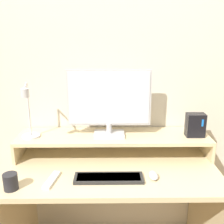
{
  "coord_description": "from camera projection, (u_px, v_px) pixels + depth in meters",
  "views": [
    {
      "loc": [
        -0.03,
        -1.13,
        1.51
      ],
      "look_at": [
        -0.01,
        0.35,
        1.07
      ],
      "focal_mm": 42.0,
      "sensor_mm": 36.0,
      "label": 1
    }
  ],
  "objects": [
    {
      "name": "wall_back",
      "position": [
        113.0,
        73.0,
        1.81
      ],
      "size": [
        6.0,
        0.05,
        2.5
      ],
      "color": "beige",
      "rests_on": "ground_plane"
    },
    {
      "name": "desk",
      "position": [
        114.0,
        195.0,
        1.68
      ],
      "size": [
        1.26,
        0.64,
        0.72
      ],
      "color": "beige",
      "rests_on": "ground_plane"
    },
    {
      "name": "monitor_shelf",
      "position": [
        113.0,
        138.0,
        1.75
      ],
      "size": [
        1.26,
        0.3,
        0.14
      ],
      "color": "beige",
      "rests_on": "desk"
    },
    {
      "name": "monitor",
      "position": [
        109.0,
        101.0,
        1.67
      ],
      "size": [
        0.54,
        0.14,
        0.44
      ],
      "color": "#BCBCC1",
      "rests_on": "monitor_shelf"
    },
    {
      "name": "desk_lamp",
      "position": [
        29.0,
        117.0,
        1.61
      ],
      "size": [
        0.12,
        0.26,
        0.36
      ],
      "color": "silver",
      "rests_on": "monitor_shelf"
    },
    {
      "name": "router_dock",
      "position": [
        195.0,
        125.0,
        1.7
      ],
      "size": [
        0.12,
        0.08,
        0.15
      ],
      "color": "black",
      "rests_on": "monitor_shelf"
    },
    {
      "name": "keyboard",
      "position": [
        109.0,
        178.0,
        1.47
      ],
      "size": [
        0.39,
        0.11,
        0.02
      ],
      "color": "#282828",
      "rests_on": "desk"
    },
    {
      "name": "mouse",
      "position": [
        153.0,
        175.0,
        1.49
      ],
      "size": [
        0.05,
        0.1,
        0.03
      ],
      "color": "silver",
      "rests_on": "desk"
    },
    {
      "name": "remote_control",
      "position": [
        52.0,
        180.0,
        1.46
      ],
      "size": [
        0.07,
        0.18,
        0.02
      ],
      "color": "white",
      "rests_on": "desk"
    },
    {
      "name": "mug",
      "position": [
        11.0,
        182.0,
        1.37
      ],
      "size": [
        0.08,
        0.08,
        0.09
      ],
      "color": "#232328",
      "rests_on": "desk"
    }
  ]
}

